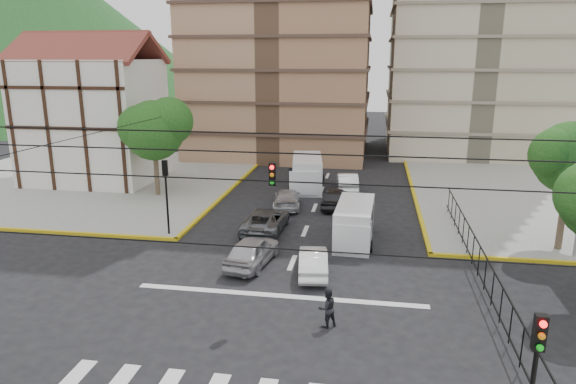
% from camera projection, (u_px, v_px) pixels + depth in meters
% --- Properties ---
extents(ground, '(160.00, 160.00, 0.00)m').
position_uv_depth(ground, '(274.00, 308.00, 21.57)').
color(ground, black).
rests_on(ground, ground).
extents(sidewalk_nw, '(26.00, 26.00, 0.15)m').
position_uv_depth(sidewalk_nw, '(89.00, 179.00, 43.78)').
color(sidewalk_nw, gray).
rests_on(sidewalk_nw, ground).
extents(stop_line, '(13.00, 0.40, 0.01)m').
position_uv_depth(stop_line, '(279.00, 296.00, 22.71)').
color(stop_line, silver).
rests_on(stop_line, ground).
extents(tudor_building, '(10.80, 8.05, 12.23)m').
position_uv_depth(tudor_building, '(93.00, 119.00, 42.29)').
color(tudor_building, silver).
rests_on(tudor_building, ground).
extents(distant_hill, '(70.00, 70.00, 28.00)m').
position_uv_depth(distant_hill, '(50.00, 35.00, 93.40)').
color(distant_hill, '#1A4E1C').
rests_on(distant_hill, ground).
extents(park_fence, '(0.10, 22.50, 1.66)m').
position_uv_depth(park_fence, '(477.00, 279.00, 24.43)').
color(park_fence, black).
rests_on(park_fence, ground).
extents(tree_park_c, '(4.65, 3.80, 7.25)m').
position_uv_depth(tree_park_c, '(573.00, 154.00, 26.56)').
color(tree_park_c, '#473828').
rests_on(tree_park_c, ground).
extents(tree_tudor, '(5.39, 4.40, 7.43)m').
position_uv_depth(tree_tudor, '(155.00, 128.00, 37.37)').
color(tree_tudor, '#473828').
rests_on(tree_tudor, ground).
extents(traffic_light_se, '(0.28, 0.22, 4.40)m').
position_uv_depth(traffic_light_se, '(534.00, 370.00, 12.09)').
color(traffic_light_se, black).
rests_on(traffic_light_se, ground).
extents(traffic_light_nw, '(0.28, 0.22, 4.40)m').
position_uv_depth(traffic_light_nw, '(166.00, 185.00, 29.43)').
color(traffic_light_nw, black).
rests_on(traffic_light_nw, ground).
extents(traffic_light_hanging, '(18.00, 9.12, 0.92)m').
position_uv_depth(traffic_light_hanging, '(262.00, 184.00, 18.11)').
color(traffic_light_hanging, black).
rests_on(traffic_light_hanging, ground).
extents(van_right_lane, '(2.14, 5.04, 2.24)m').
position_uv_depth(van_right_lane, '(354.00, 225.00, 28.83)').
color(van_right_lane, silver).
rests_on(van_right_lane, ground).
extents(van_left_lane, '(2.95, 5.93, 2.56)m').
position_uv_depth(van_left_lane, '(307.00, 174.00, 40.47)').
color(van_left_lane, silver).
rests_on(van_left_lane, ground).
extents(car_silver_front_left, '(2.38, 4.55, 1.48)m').
position_uv_depth(car_silver_front_left, '(252.00, 251.00, 25.90)').
color(car_silver_front_left, '#ACABB0').
rests_on(car_silver_front_left, ground).
extents(car_white_front_right, '(1.82, 4.02, 1.28)m').
position_uv_depth(car_white_front_right, '(313.00, 261.00, 24.85)').
color(car_white_front_right, white).
rests_on(car_white_front_right, ground).
extents(car_grey_mid_left, '(2.41, 5.01, 1.38)m').
position_uv_depth(car_grey_mid_left, '(266.00, 220.00, 30.88)').
color(car_grey_mid_left, '#595C61').
rests_on(car_grey_mid_left, ground).
extents(car_silver_rear_left, '(2.34, 4.64, 1.29)m').
position_uv_depth(car_silver_rear_left, '(287.00, 198.00, 35.79)').
color(car_silver_rear_left, '#B9B8BE').
rests_on(car_silver_rear_left, ground).
extents(car_darkgrey_mid_right, '(1.85, 4.27, 1.43)m').
position_uv_depth(car_darkgrey_mid_right, '(335.00, 198.00, 35.75)').
color(car_darkgrey_mid_right, '#252527').
rests_on(car_darkgrey_mid_right, ground).
extents(car_white_rear_right, '(2.00, 4.52, 1.44)m').
position_uv_depth(car_white_rear_right, '(347.00, 182.00, 40.23)').
color(car_white_rear_right, white).
rests_on(car_white_rear_right, ground).
extents(pedestrian_crosswalk, '(0.98, 0.95, 1.59)m').
position_uv_depth(pedestrian_crosswalk, '(327.00, 308.00, 19.94)').
color(pedestrian_crosswalk, black).
rests_on(pedestrian_crosswalk, ground).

